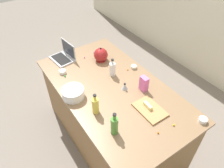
% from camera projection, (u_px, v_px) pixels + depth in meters
% --- Properties ---
extents(ground_plane, '(12.00, 12.00, 0.00)m').
position_uv_depth(ground_plane, '(112.00, 135.00, 2.93)').
color(ground_plane, slate).
extents(island_counter, '(1.91, 1.06, 0.90)m').
position_uv_depth(island_counter, '(112.00, 114.00, 2.63)').
color(island_counter, olive).
rests_on(island_counter, ground).
extents(laptop, '(0.33, 0.26, 0.22)m').
position_uv_depth(laptop, '(64.00, 56.00, 2.71)').
color(laptop, '#B7B7BC').
rests_on(laptop, island_counter).
extents(mixing_bowl_large, '(0.24, 0.24, 0.11)m').
position_uv_depth(mixing_bowl_large, '(73.00, 93.00, 2.18)').
color(mixing_bowl_large, white).
rests_on(mixing_bowl_large, island_counter).
extents(bottle_vinegar, '(0.07, 0.07, 0.22)m').
position_uv_depth(bottle_vinegar, '(112.00, 69.00, 2.43)').
color(bottle_vinegar, white).
rests_on(bottle_vinegar, island_counter).
extents(bottle_olive, '(0.07, 0.07, 0.25)m').
position_uv_depth(bottle_olive, '(114.00, 125.00, 1.82)').
color(bottle_olive, '#4C8C38').
rests_on(bottle_olive, island_counter).
extents(bottle_oil, '(0.07, 0.07, 0.23)m').
position_uv_depth(bottle_oil, '(95.00, 105.00, 2.00)').
color(bottle_oil, '#DBC64C').
rests_on(bottle_oil, island_counter).
extents(kettle, '(0.21, 0.18, 0.20)m').
position_uv_depth(kettle, '(101.00, 55.00, 2.66)').
color(kettle, maroon).
rests_on(kettle, island_counter).
extents(cutting_board, '(0.32, 0.22, 0.02)m').
position_uv_depth(cutting_board, '(150.00, 109.00, 2.07)').
color(cutting_board, '#AD7F4C').
rests_on(cutting_board, island_counter).
extents(butter_stick_left, '(0.11, 0.04, 0.04)m').
position_uv_depth(butter_stick_left, '(148.00, 105.00, 2.08)').
color(butter_stick_left, '#F4E58C').
rests_on(butter_stick_left, cutting_board).
extents(ramekin_small, '(0.08, 0.08, 0.04)m').
position_uv_depth(ramekin_small, '(63.00, 72.00, 2.50)').
color(ramekin_small, white).
rests_on(ramekin_small, island_counter).
extents(ramekin_medium, '(0.07, 0.07, 0.04)m').
position_uv_depth(ramekin_medium, '(134.00, 67.00, 2.58)').
color(ramekin_medium, beige).
rests_on(ramekin_medium, island_counter).
extents(ramekin_wide, '(0.08, 0.08, 0.04)m').
position_uv_depth(ramekin_wide, '(203.00, 120.00, 1.96)').
color(ramekin_wide, white).
rests_on(ramekin_wide, island_counter).
extents(kitchen_timer, '(0.07, 0.07, 0.08)m').
position_uv_depth(kitchen_timer, '(125.00, 86.00, 2.29)').
color(kitchen_timer, '#B2B2B7').
rests_on(kitchen_timer, island_counter).
extents(candy_bag, '(0.09, 0.06, 0.17)m').
position_uv_depth(candy_bag, '(144.00, 84.00, 2.25)').
color(candy_bag, pink).
rests_on(candy_bag, island_counter).
extents(candy_0, '(0.02, 0.02, 0.02)m').
position_uv_depth(candy_0, '(174.00, 125.00, 1.93)').
color(candy_0, yellow).
rests_on(candy_0, island_counter).
extents(candy_1, '(0.02, 0.02, 0.02)m').
position_uv_depth(candy_1, '(94.00, 53.00, 2.83)').
color(candy_1, blue).
rests_on(candy_1, island_counter).
extents(candy_2, '(0.02, 0.02, 0.02)m').
position_uv_depth(candy_2, '(77.00, 98.00, 2.19)').
color(candy_2, red).
rests_on(candy_2, island_counter).
extents(candy_3, '(0.02, 0.02, 0.02)m').
position_uv_depth(candy_3, '(128.00, 70.00, 2.55)').
color(candy_3, orange).
rests_on(candy_3, island_counter).
extents(candy_4, '(0.02, 0.02, 0.02)m').
position_uv_depth(candy_4, '(65.00, 76.00, 2.46)').
color(candy_4, green).
rests_on(candy_4, island_counter).
extents(candy_5, '(0.02, 0.02, 0.02)m').
position_uv_depth(candy_5, '(158.00, 133.00, 1.87)').
color(candy_5, orange).
rests_on(candy_5, island_counter).
extents(candy_6, '(0.02, 0.02, 0.02)m').
position_uv_depth(candy_6, '(85.00, 57.00, 2.75)').
color(candy_6, '#CC3399').
rests_on(candy_6, island_counter).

